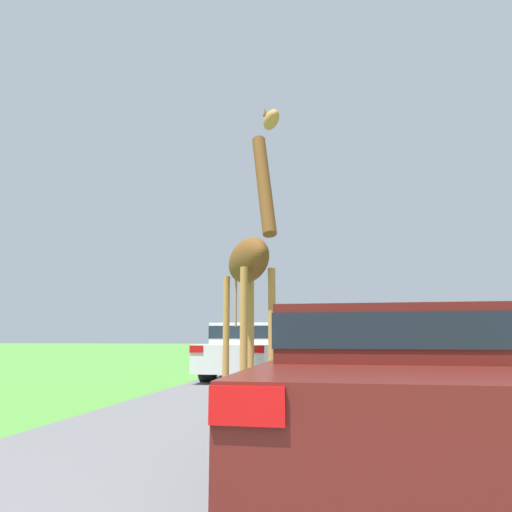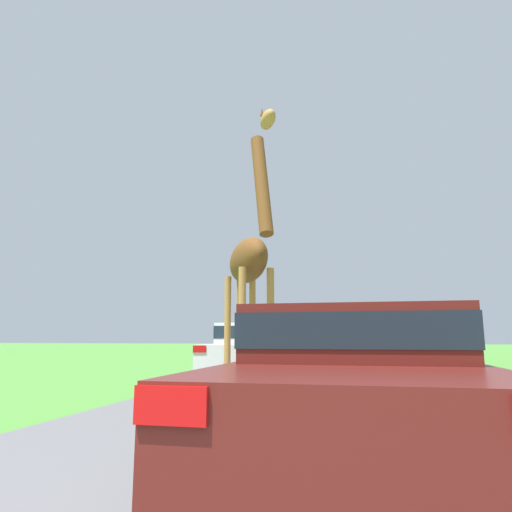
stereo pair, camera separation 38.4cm
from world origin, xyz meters
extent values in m
cube|color=#5B5B5E|center=(0.00, 30.00, 0.00)|extent=(7.39, 120.00, 0.00)
cylinder|color=#B77F3D|center=(-1.30, 8.53, 1.18)|extent=(0.14, 0.14, 2.36)
cylinder|color=#2D2319|center=(-1.30, 8.53, 0.04)|extent=(0.18, 0.18, 0.08)
cylinder|color=#B77F3D|center=(-1.79, 8.29, 1.18)|extent=(0.14, 0.14, 2.36)
cylinder|color=#2D2319|center=(-1.79, 8.29, 0.04)|extent=(0.18, 0.18, 0.08)
cylinder|color=#B77F3D|center=(-1.94, 9.79, 1.18)|extent=(0.14, 0.14, 2.36)
cylinder|color=#2D2319|center=(-1.94, 9.79, 0.04)|extent=(0.18, 0.18, 0.08)
cylinder|color=#B77F3D|center=(-2.42, 9.55, 1.18)|extent=(0.14, 0.14, 2.36)
cylinder|color=#2D2319|center=(-2.42, 9.55, 0.04)|extent=(0.18, 0.18, 0.08)
ellipsoid|color=brown|center=(-1.86, 9.04, 2.60)|extent=(1.48, 2.08, 0.88)
cylinder|color=brown|center=(-1.37, 8.07, 3.86)|extent=(0.63, 0.92, 2.12)
ellipsoid|color=#B77F3D|center=(-1.17, 7.67, 4.93)|extent=(0.47, 0.61, 0.30)
cylinder|color=#B77F3D|center=(-2.30, 9.89, 1.95)|extent=(0.05, 0.05, 1.30)
cone|color=brown|center=(-1.19, 7.85, 5.16)|extent=(0.07, 0.07, 0.16)
cone|color=brown|center=(-1.31, 7.79, 5.16)|extent=(0.07, 0.07, 0.16)
cube|color=#561914|center=(0.24, 4.22, 0.57)|extent=(1.71, 4.52, 0.64)
cube|color=#561914|center=(0.24, 4.22, 1.09)|extent=(1.54, 2.03, 0.40)
cube|color=#19232D|center=(0.24, 4.22, 1.11)|extent=(1.56, 2.05, 0.24)
cube|color=red|center=(-0.47, 1.95, 0.80)|extent=(0.31, 0.03, 0.15)
cylinder|color=black|center=(-0.45, 5.58, 0.30)|extent=(0.34, 0.60, 0.60)
cylinder|color=black|center=(0.92, 5.58, 0.30)|extent=(0.34, 0.60, 0.60)
cylinder|color=black|center=(-0.45, 2.87, 0.30)|extent=(0.34, 0.60, 0.60)
cube|color=silver|center=(-2.62, 12.71, 0.57)|extent=(1.75, 4.65, 0.66)
cube|color=silver|center=(-2.62, 12.71, 1.18)|extent=(1.57, 2.09, 0.55)
cube|color=#19232D|center=(-2.62, 12.71, 1.20)|extent=(1.59, 2.11, 0.33)
cube|color=red|center=(-3.33, 10.38, 0.81)|extent=(0.31, 0.03, 0.16)
cube|color=red|center=(-1.90, 10.38, 0.81)|extent=(0.31, 0.03, 0.16)
cylinder|color=black|center=(-3.31, 14.11, 0.28)|extent=(0.35, 0.56, 0.56)
cylinder|color=black|center=(-1.92, 14.11, 0.28)|extent=(0.35, 0.56, 0.56)
cylinder|color=black|center=(-3.31, 11.32, 0.28)|extent=(0.35, 0.56, 0.56)
cylinder|color=black|center=(-1.92, 11.32, 0.28)|extent=(0.35, 0.56, 0.56)
cube|color=maroon|center=(1.32, 20.16, 0.57)|extent=(1.94, 4.05, 0.56)
cube|color=maroon|center=(1.32, 20.16, 1.06)|extent=(1.75, 1.82, 0.40)
cube|color=#19232D|center=(1.32, 20.16, 1.08)|extent=(1.77, 1.84, 0.24)
cube|color=red|center=(0.52, 18.13, 0.77)|extent=(0.35, 0.03, 0.13)
cube|color=red|center=(2.12, 18.13, 0.77)|extent=(0.35, 0.03, 0.13)
cylinder|color=black|center=(0.54, 21.38, 0.34)|extent=(0.39, 0.69, 0.69)
cylinder|color=black|center=(2.10, 21.38, 0.34)|extent=(0.39, 0.69, 0.69)
cylinder|color=black|center=(0.54, 18.95, 0.34)|extent=(0.39, 0.69, 0.69)
cylinder|color=black|center=(2.10, 18.95, 0.34)|extent=(0.39, 0.69, 0.69)
cube|color=gray|center=(-2.85, 26.93, 0.54)|extent=(1.93, 4.17, 0.57)
cube|color=gray|center=(-2.85, 26.93, 1.05)|extent=(1.74, 1.88, 0.44)
cube|color=#19232D|center=(-2.85, 26.93, 1.07)|extent=(1.76, 1.89, 0.26)
cube|color=red|center=(-3.64, 24.84, 0.75)|extent=(0.35, 0.03, 0.14)
cube|color=red|center=(-2.06, 24.84, 0.75)|extent=(0.35, 0.03, 0.14)
cylinder|color=black|center=(-3.62, 28.18, 0.31)|extent=(0.39, 0.61, 0.61)
cylinder|color=black|center=(-2.07, 28.18, 0.31)|extent=(0.39, 0.61, 0.61)
cylinder|color=black|center=(-3.62, 25.68, 0.31)|extent=(0.39, 0.61, 0.61)
cylinder|color=black|center=(-2.07, 25.68, 0.31)|extent=(0.39, 0.61, 0.61)
camera|label=1|loc=(-0.10, 0.10, 1.07)|focal=32.00mm
camera|label=2|loc=(0.28, 0.18, 1.07)|focal=32.00mm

